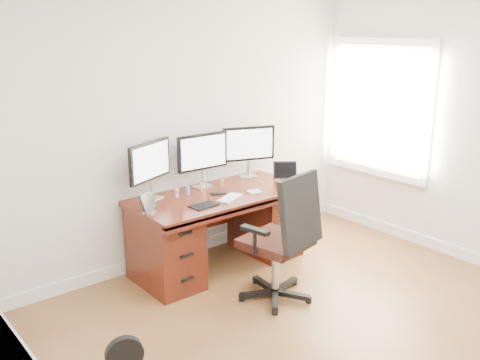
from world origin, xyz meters
TOP-DOWN VIEW (x-y plane):
  - ground at (0.00, 0.00)m, footprint 4.50×4.50m
  - back_wall at (0.00, 2.25)m, footprint 4.00×0.10m
  - desk at (0.00, 1.83)m, footprint 1.70×0.80m
  - office_chair at (0.01, 0.96)m, footprint 0.71×0.71m
  - monitor_left at (-0.58, 2.07)m, footprint 0.52×0.25m
  - monitor_center at (-0.00, 2.07)m, footprint 0.55×0.15m
  - monitor_right at (0.58, 2.07)m, footprint 0.53×0.22m
  - tablet_left at (-0.79, 1.75)m, footprint 0.23×0.20m
  - tablet_right at (0.81, 1.75)m, footprint 0.23×0.19m
  - keyboard at (-0.02, 1.62)m, footprint 0.31×0.22m
  - trackpad at (0.28, 1.63)m, footprint 0.15×0.15m
  - drawing_tablet at (-0.33, 1.60)m, footprint 0.25×0.17m
  - phone at (-0.02, 1.80)m, footprint 0.16×0.11m
  - figurine_pink at (-0.38, 1.95)m, footprint 0.04×0.04m
  - figurine_blue at (-0.26, 1.95)m, footprint 0.04×0.04m
  - figurine_yellow at (-0.11, 1.95)m, footprint 0.04×0.04m
  - figurine_brown at (0.14, 1.95)m, footprint 0.04×0.04m

SIDE VIEW (x-z plane):
  - ground at x=0.00m, z-range 0.00..0.00m
  - office_chair at x=0.01m, z-range -0.19..0.94m
  - desk at x=0.00m, z-range 0.03..0.78m
  - trackpad at x=0.28m, z-range 0.75..0.76m
  - drawing_tablet at x=-0.33m, z-range 0.75..0.76m
  - phone at x=-0.02m, z-range 0.75..0.76m
  - keyboard at x=-0.02m, z-range 0.75..0.76m
  - figurine_pink at x=-0.38m, z-range 0.75..0.84m
  - figurine_blue at x=-0.26m, z-range 0.75..0.84m
  - figurine_yellow at x=-0.11m, z-range 0.75..0.84m
  - figurine_brown at x=0.14m, z-range 0.75..0.84m
  - tablet_left at x=-0.79m, z-range 0.74..0.93m
  - tablet_right at x=0.81m, z-range 0.74..0.93m
  - monitor_left at x=-0.58m, z-range 0.82..1.35m
  - monitor_center at x=0.00m, z-range 0.82..1.35m
  - monitor_right at x=0.58m, z-range 0.82..1.35m
  - back_wall at x=0.00m, z-range 0.00..2.70m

